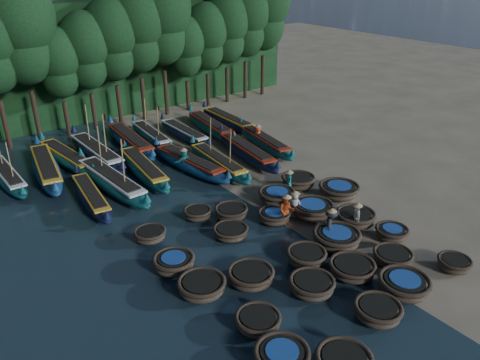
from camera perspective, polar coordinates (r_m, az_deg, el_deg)
ground at (r=26.87m, az=3.47°, el=-4.27°), size 120.00×120.00×0.00m
foliage_wall at (r=44.57m, az=-16.98°, el=13.79°), size 40.00×3.00×10.00m
coracle_0 at (r=17.95m, az=5.12°, el=-20.70°), size 2.28×2.28×0.78m
coracle_2 at (r=20.44m, az=16.44°, el=-15.07°), size 2.35×2.35×0.73m
coracle_3 at (r=22.07m, az=19.36°, el=-11.95°), size 2.33×2.33×0.80m
coracle_4 at (r=24.45m, az=24.66°, el=-9.23°), size 1.82×1.82×0.63m
coracle_5 at (r=19.32m, az=2.20°, el=-16.79°), size 2.18×2.18×0.64m
coracle_6 at (r=21.15m, az=8.74°, el=-12.56°), size 2.51×2.51×0.73m
coracle_7 at (r=22.51m, az=13.50°, el=-10.43°), size 2.18×2.18×0.71m
coracle_8 at (r=23.86m, az=18.12°, el=-8.88°), size 2.10×2.10×0.65m
coracle_9 at (r=25.76m, az=18.02°, el=-6.10°), size 1.87×1.87×0.65m
coracle_10 at (r=20.94m, az=-4.68°, el=-12.75°), size 2.34×2.34×0.73m
coracle_11 at (r=21.45m, az=1.33°, el=-11.59°), size 2.54×2.54×0.73m
coracle_12 at (r=22.85m, az=8.09°, el=-9.21°), size 2.17×2.17×0.75m
coracle_13 at (r=24.38m, az=11.68°, el=-6.91°), size 2.99×2.99×0.84m
coracle_14 at (r=26.38m, az=13.90°, el=-4.48°), size 2.60×2.60×0.83m
coracle_15 at (r=22.39m, az=-8.07°, el=-9.96°), size 2.01×2.01×0.78m
coracle_16 at (r=24.60m, az=-1.14°, el=-6.33°), size 1.87×1.87×0.63m
coracle_17 at (r=26.00m, az=4.20°, el=-4.41°), size 2.23×2.23×0.67m
coracle_18 at (r=26.75m, az=8.79°, el=-3.51°), size 2.63×2.63×0.83m
coracle_19 at (r=29.18m, az=11.97°, el=-1.20°), size 2.68×2.68×0.82m
coracle_20 at (r=24.77m, az=-10.90°, el=-6.56°), size 1.69×1.69×0.66m
coracle_21 at (r=26.36m, az=-5.19°, el=-4.05°), size 1.87×1.87×0.64m
coracle_22 at (r=26.27m, az=-1.08°, el=-3.93°), size 2.28×2.28×0.73m
coracle_23 at (r=27.91m, az=4.51°, el=-1.95°), size 2.69×2.69×0.84m
coracle_24 at (r=29.94m, az=7.13°, el=-0.11°), size 2.62×2.62×0.81m
long_boat_2 at (r=29.14m, az=-17.70°, el=-1.92°), size 2.11×7.24×1.28m
long_boat_3 at (r=30.39m, az=-15.41°, el=-0.15°), size 2.18×9.17×3.90m
long_boat_4 at (r=31.85m, az=-11.68°, el=1.38°), size 2.36×8.36×1.48m
long_boat_5 at (r=32.15m, az=-6.15°, el=2.03°), size 2.27×8.38×1.48m
long_boat_6 at (r=32.20m, az=-2.68°, el=2.15°), size 2.06×8.01×3.41m
long_boat_7 at (r=33.92m, az=0.84°, el=3.49°), size 2.64×8.41×1.49m
long_boat_8 at (r=35.88m, az=2.98°, el=4.68°), size 2.64×7.92×1.41m
long_boat_9 at (r=33.75m, az=-26.52°, el=0.42°), size 1.51×7.78×3.31m
long_boat_10 at (r=33.70m, az=-22.53°, el=1.34°), size 2.99×8.98×1.60m
long_boat_11 at (r=35.14m, az=-20.39°, el=2.61°), size 2.40×8.36×1.48m
long_boat_12 at (r=35.18m, az=-17.08°, el=3.22°), size 1.75×9.08×3.86m
long_boat_13 at (r=36.81m, az=-13.24°, el=4.67°), size 2.15×8.95×1.58m
long_boat_14 at (r=37.85m, az=-10.78°, el=5.36°), size 1.92×7.59×3.23m
long_boat_15 at (r=37.95m, az=-6.79°, el=5.68°), size 1.39×7.61×1.34m
long_boat_16 at (r=39.15m, az=-3.57°, el=6.54°), size 2.57×8.41×1.49m
long_boat_17 at (r=40.39m, az=-1.39°, el=7.19°), size 1.80×8.40×1.48m
fisherman_0 at (r=26.41m, az=6.69°, el=-2.88°), size 0.84×0.91×1.76m
fisherman_1 at (r=28.75m, az=5.99°, el=-0.20°), size 0.58×0.69×1.80m
fisherman_2 at (r=25.50m, az=5.67°, el=-3.68°), size 1.12×1.09×2.01m
fisherman_3 at (r=24.58m, az=11.00°, el=-5.35°), size 1.29×1.26×1.97m
fisherman_4 at (r=25.67m, az=14.01°, el=-4.37°), size 0.89×0.99×1.81m
fisherman_5 at (r=31.85m, az=-6.82°, el=2.38°), size 1.63×0.74×1.89m
fisherman_6 at (r=36.38m, az=2.19°, el=5.54°), size 0.88×0.92×1.79m
tree_4 at (r=38.74m, az=-25.37°, el=16.39°), size 5.34×5.34×12.58m
tree_5 at (r=39.73m, az=-21.37°, el=13.25°), size 3.68×3.68×8.68m
tree_6 at (r=40.30m, az=-18.35°, el=14.84°), size 4.09×4.09×9.65m
tree_7 at (r=41.00m, az=-15.38°, el=16.34°), size 4.51×4.51×10.63m
tree_8 at (r=41.83m, az=-12.48°, el=17.74°), size 4.92×4.92×11.60m
tree_9 at (r=42.78m, az=-9.65°, el=19.05°), size 5.34×5.34×12.58m
tree_10 at (r=44.28m, az=-6.68°, el=15.91°), size 3.68×3.68×8.68m
tree_11 at (r=45.38m, az=-4.13°, el=17.11°), size 4.09×4.09×9.65m
tree_12 at (r=46.58m, az=-1.68°, el=18.23°), size 4.51×4.51×10.63m
tree_13 at (r=47.86m, az=0.68°, el=19.25°), size 4.92×4.92×11.60m
tree_14 at (r=49.23m, az=2.93°, el=20.20°), size 5.34×5.34×12.58m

